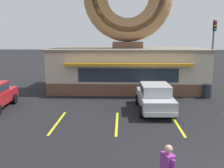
% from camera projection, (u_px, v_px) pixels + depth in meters
% --- Properties ---
extents(donut_shop_building, '(12.30, 6.75, 10.96)m').
position_uv_depth(donut_shop_building, '(128.00, 43.00, 21.23)').
color(donut_shop_building, brown).
rests_on(donut_shop_building, ground).
extents(car_silver, '(2.06, 4.60, 1.60)m').
position_uv_depth(car_silver, '(155.00, 96.00, 15.19)').
color(car_silver, '#B2B5BA').
rests_on(car_silver, ground).
extents(trash_bin, '(0.57, 0.57, 0.97)m').
position_uv_depth(trash_bin, '(207.00, 91.00, 18.46)').
color(trash_bin, '#232833').
rests_on(trash_bin, ground).
extents(traffic_light_pole, '(0.28, 0.47, 5.80)m').
position_uv_depth(traffic_light_pole, '(213.00, 43.00, 24.34)').
color(traffic_light_pole, '#595B60').
rests_on(traffic_light_pole, ground).
extents(parking_stripe_far_left, '(0.12, 3.60, 0.01)m').
position_uv_depth(parking_stripe_far_left, '(58.00, 122.00, 13.25)').
color(parking_stripe_far_left, yellow).
rests_on(parking_stripe_far_left, ground).
extents(parking_stripe_left, '(0.12, 3.60, 0.01)m').
position_uv_depth(parking_stripe_left, '(117.00, 123.00, 13.14)').
color(parking_stripe_left, yellow).
rests_on(parking_stripe_left, ground).
extents(parking_stripe_mid_left, '(0.12, 3.60, 0.01)m').
position_uv_depth(parking_stripe_mid_left, '(177.00, 124.00, 13.02)').
color(parking_stripe_mid_left, yellow).
rests_on(parking_stripe_mid_left, ground).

